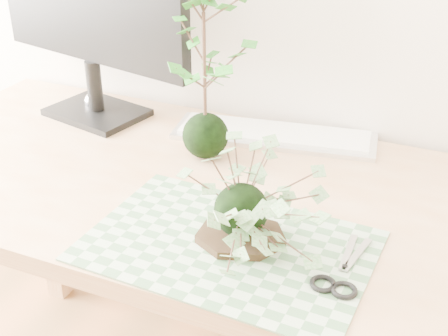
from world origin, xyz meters
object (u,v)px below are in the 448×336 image
(ivy_kokedama, at_px, (242,188))
(desk, at_px, (226,224))
(keyboard, at_px, (274,135))
(maple_kokedama, at_px, (204,25))

(ivy_kokedama, bearing_deg, desk, 121.34)
(ivy_kokedama, xyz_separation_m, keyboard, (-0.09, 0.43, -0.10))
(keyboard, bearing_deg, desk, -100.96)
(maple_kokedama, relative_size, keyboard, 0.86)
(maple_kokedama, distance_m, keyboard, 0.35)
(desk, height_order, keyboard, keyboard)
(desk, distance_m, maple_kokedama, 0.42)
(ivy_kokedama, distance_m, keyboard, 0.45)
(maple_kokedama, bearing_deg, desk, -48.44)
(desk, height_order, maple_kokedama, maple_kokedama)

